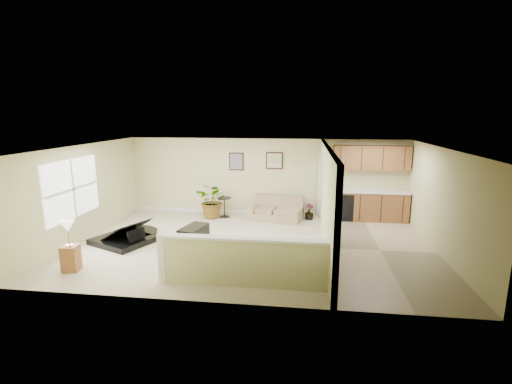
# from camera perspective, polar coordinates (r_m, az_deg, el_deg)

# --- Properties ---
(floor) EXTENTS (9.00, 9.00, 0.00)m
(floor) POSITION_cam_1_polar(r_m,az_deg,el_deg) (9.56, -0.46, -8.14)
(floor) COLOR #C3AF97
(floor) RESTS_ON ground
(back_wall) EXTENTS (9.00, 0.04, 2.50)m
(back_wall) POSITION_cam_1_polar(r_m,az_deg,el_deg) (12.13, 1.43, 2.31)
(back_wall) COLOR #C8C388
(back_wall) RESTS_ON floor
(front_wall) EXTENTS (9.00, 0.04, 2.50)m
(front_wall) POSITION_cam_1_polar(r_m,az_deg,el_deg) (6.35, -4.14, -6.80)
(front_wall) COLOR #C8C388
(front_wall) RESTS_ON floor
(left_wall) EXTENTS (0.04, 6.00, 2.50)m
(left_wall) POSITION_cam_1_polar(r_m,az_deg,el_deg) (10.76, -24.95, -0.07)
(left_wall) COLOR #C8C388
(left_wall) RESTS_ON floor
(right_wall) EXTENTS (0.04, 6.00, 2.50)m
(right_wall) POSITION_cam_1_polar(r_m,az_deg,el_deg) (9.70, 26.90, -1.48)
(right_wall) COLOR #C8C388
(right_wall) RESTS_ON floor
(ceiling) EXTENTS (9.00, 6.00, 0.04)m
(ceiling) POSITION_cam_1_polar(r_m,az_deg,el_deg) (9.01, -0.49, 6.96)
(ceiling) COLOR white
(ceiling) RESTS_ON back_wall
(kitchen_vinyl) EXTENTS (2.70, 6.00, 0.01)m
(kitchen_vinyl) POSITION_cam_1_polar(r_m,az_deg,el_deg) (9.68, 18.57, -8.51)
(kitchen_vinyl) COLOR tan
(kitchen_vinyl) RESTS_ON floor
(interior_partition) EXTENTS (0.18, 5.99, 2.50)m
(interior_partition) POSITION_cam_1_polar(r_m,az_deg,el_deg) (9.40, 10.68, -0.95)
(interior_partition) COLOR #C8C388
(interior_partition) RESTS_ON floor
(pony_half_wall) EXTENTS (3.42, 0.22, 1.00)m
(pony_half_wall) POSITION_cam_1_polar(r_m,az_deg,el_deg) (7.24, -2.35, -10.54)
(pony_half_wall) COLOR #C8C388
(pony_half_wall) RESTS_ON floor
(left_window) EXTENTS (0.05, 2.15, 1.45)m
(left_window) POSITION_cam_1_polar(r_m,az_deg,el_deg) (10.31, -26.43, 0.44)
(left_window) COLOR white
(left_window) RESTS_ON left_wall
(wall_art_left) EXTENTS (0.48, 0.04, 0.58)m
(wall_art_left) POSITION_cam_1_polar(r_m,az_deg,el_deg) (12.16, -3.05, 4.71)
(wall_art_left) COLOR #341D12
(wall_art_left) RESTS_ON back_wall
(wall_mirror) EXTENTS (0.55, 0.04, 0.55)m
(wall_mirror) POSITION_cam_1_polar(r_m,az_deg,el_deg) (11.99, 2.86, 4.85)
(wall_mirror) COLOR #341D12
(wall_mirror) RESTS_ON back_wall
(kitchen_cabinets) EXTENTS (2.36, 0.65, 2.33)m
(kitchen_cabinets) POSITION_cam_1_polar(r_m,az_deg,el_deg) (12.04, 16.57, -0.10)
(kitchen_cabinets) COLOR brown
(kitchen_cabinets) RESTS_ON floor
(piano) EXTENTS (1.98, 1.94, 1.31)m
(piano) POSITION_cam_1_polar(r_m,az_deg,el_deg) (10.27, -19.79, -4.23)
(piano) COLOR black
(piano) RESTS_ON floor
(piano_bench) EXTENTS (0.63, 0.94, 0.57)m
(piano_bench) POSITION_cam_1_polar(r_m,az_deg,el_deg) (9.34, -9.55, -6.94)
(piano_bench) COLOR black
(piano_bench) RESTS_ON floor
(loveseat) EXTENTS (1.81, 1.26, 0.93)m
(loveseat) POSITION_cam_1_polar(r_m,az_deg,el_deg) (11.76, 3.08, -2.49)
(loveseat) COLOR tan
(loveseat) RESTS_ON floor
(accent_table) EXTENTS (0.45, 0.45, 0.65)m
(accent_table) POSITION_cam_1_polar(r_m,az_deg,el_deg) (11.97, -4.88, -1.94)
(accent_table) COLOR black
(accent_table) RESTS_ON floor
(palm_plant) EXTENTS (1.28, 1.21, 1.13)m
(palm_plant) POSITION_cam_1_polar(r_m,az_deg,el_deg) (11.88, -6.61, -1.38)
(palm_plant) COLOR black
(palm_plant) RESTS_ON floor
(small_plant) EXTENTS (0.34, 0.34, 0.49)m
(small_plant) POSITION_cam_1_polar(r_m,az_deg,el_deg) (11.85, 8.18, -3.19)
(small_plant) COLOR black
(small_plant) RESTS_ON floor
(lamp_stand) EXTENTS (0.37, 0.37, 1.10)m
(lamp_stand) POSITION_cam_1_polar(r_m,az_deg,el_deg) (8.86, -26.71, -7.93)
(lamp_stand) COLOR brown
(lamp_stand) RESTS_ON floor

